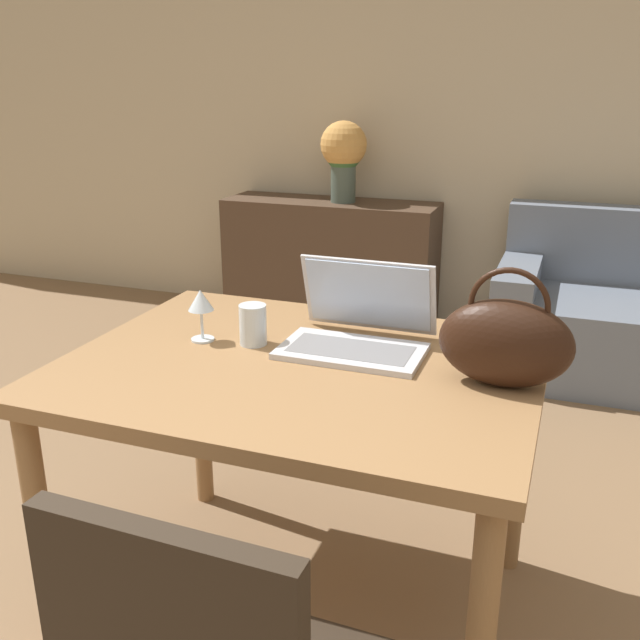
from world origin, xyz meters
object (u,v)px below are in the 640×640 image
laptop (360,324)px  wine_glass (201,303)px  drinking_glass (253,325)px  flower_vase (344,153)px  handbag (506,342)px

laptop → wine_glass: laptop is taller
laptop → drinking_glass: size_ratio=3.37×
drinking_glass → flower_vase: (-0.52, 2.34, 0.22)m
handbag → wine_glass: bearing=178.3°
drinking_glass → handbag: bearing=-4.0°
drinking_glass → handbag: (0.67, -0.05, 0.05)m
laptop → drinking_glass: 0.29m
wine_glass → flower_vase: size_ratio=0.31×
wine_glass → flower_vase: 2.40m
wine_glass → handbag: 0.82m
laptop → flower_vase: size_ratio=0.81×
wine_glass → handbag: handbag is taller
handbag → flower_vase: bearing=116.5°
drinking_glass → flower_vase: flower_vase is taller
handbag → drinking_glass: bearing=176.0°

